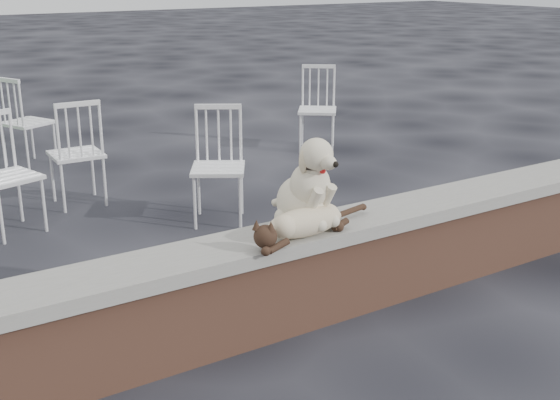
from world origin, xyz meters
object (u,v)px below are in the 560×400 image
chair_c (76,152)px  chair_e (27,121)px  cat (305,220)px  chair_a (7,175)px  chair_b (218,166)px  chair_d (317,109)px  dog (302,180)px

chair_c → chair_e: bearing=-86.8°
cat → chair_a: (-1.06, 2.53, -0.20)m
chair_b → chair_c: bearing=158.9°
cat → chair_d: bearing=44.6°
dog → cat: bearing=-127.3°
chair_d → chair_b: 2.59m
chair_e → chair_d: same height
chair_d → chair_b: same height
cat → chair_b: (0.44, 1.89, -0.20)m
cat → chair_b: bearing=67.6°
dog → chair_e: dog is taller
cat → chair_e: size_ratio=1.15×
chair_c → chair_d: size_ratio=1.00×
chair_d → chair_b: size_ratio=1.00×
chair_c → chair_d: bearing=-168.6°
chair_d → chair_a: bearing=-128.3°
cat → chair_b: chair_b is taller
chair_e → chair_a: (-0.63, -1.98, 0.00)m
chair_b → chair_a: same height
cat → dog: bearing=52.7°
chair_e → chair_c: 1.56m
chair_b → dog: bearing=-70.7°
dog → cat: size_ratio=0.50×
chair_e → chair_a: size_ratio=1.00×
cat → chair_b: size_ratio=1.15×
cat → chair_e: bearing=86.2°
dog → chair_d: (2.43, 3.29, -0.38)m
chair_d → chair_b: bearing=-105.7°
cat → chair_e: (-0.43, 4.51, -0.20)m
dog → cat: (-0.08, -0.15, -0.18)m
cat → chair_c: 2.99m
chair_e → chair_b: same height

